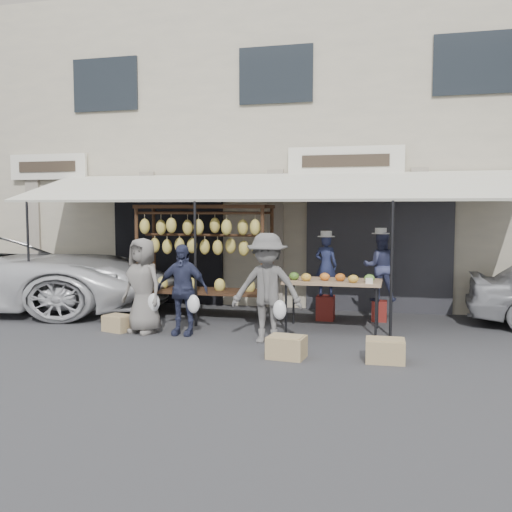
{
  "coord_description": "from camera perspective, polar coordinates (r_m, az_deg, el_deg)",
  "views": [
    {
      "loc": [
        2.59,
        -8.65,
        2.17
      ],
      "look_at": [
        0.08,
        1.4,
        1.3
      ],
      "focal_mm": 40.0,
      "sensor_mm": 36.0,
      "label": 1
    }
  ],
  "objects": [
    {
      "name": "customer_mid",
      "position": [
        9.85,
        -7.39,
        -3.35
      ],
      "size": [
        0.92,
        0.38,
        1.56
      ],
      "primitive_type": "imported",
      "rotation": [
        0.0,
        0.0,
        0.0
      ],
      "color": "#2A2F4A",
      "rests_on": "ground_plane"
    },
    {
      "name": "crate_far",
      "position": [
        10.44,
        -13.63,
        -6.55
      ],
      "size": [
        0.55,
        0.48,
        0.28
      ],
      "primitive_type": "cube",
      "rotation": [
        0.0,
        0.0,
        -0.31
      ],
      "color": "tan",
      "rests_on": "ground_plane"
    },
    {
      "name": "customer_left",
      "position": [
        10.1,
        -11.24,
        -2.93
      ],
      "size": [
        0.94,
        0.77,
        1.66
      ],
      "primitive_type": "imported",
      "rotation": [
        0.0,
        0.0,
        -0.34
      ],
      "color": "slate",
      "rests_on": "ground_plane"
    },
    {
      "name": "stool_left",
      "position": [
        11.21,
        6.96,
        -5.17
      ],
      "size": [
        0.38,
        0.38,
        0.47
      ],
      "primitive_type": "cube",
      "rotation": [
        0.0,
        0.0,
        0.14
      ],
      "color": "maroon",
      "rests_on": "ground_plane"
    },
    {
      "name": "crate_near_a",
      "position": [
        8.39,
        3.08,
        -9.09
      ],
      "size": [
        0.57,
        0.46,
        0.32
      ],
      "primitive_type": "cube",
      "rotation": [
        0.0,
        0.0,
        -0.11
      ],
      "color": "tan",
      "rests_on": "ground_plane"
    },
    {
      "name": "customer_right",
      "position": [
        9.19,
        1.11,
        -3.22
      ],
      "size": [
        1.16,
        0.69,
        1.78
      ],
      "primitive_type": "imported",
      "rotation": [
        0.0,
        0.0,
        0.03
      ],
      "color": "#5A5755",
      "rests_on": "ground_plane"
    },
    {
      "name": "awning",
      "position": [
        11.24,
        0.72,
        6.85
      ],
      "size": [
        10.0,
        2.35,
        2.92
      ],
      "color": "beige",
      "rests_on": "ground_plane"
    },
    {
      "name": "stool_right",
      "position": [
        11.27,
        12.23,
        -5.39
      ],
      "size": [
        0.3,
        0.3,
        0.4
      ],
      "primitive_type": "cube",
      "rotation": [
        0.0,
        0.0,
        0.08
      ],
      "color": "maroon",
      "rests_on": "ground_plane"
    },
    {
      "name": "ground_plane",
      "position": [
        9.29,
        -2.62,
        -8.72
      ],
      "size": [
        90.0,
        90.0,
        0.0
      ],
      "primitive_type": "plane",
      "color": "#2D2D30"
    },
    {
      "name": "shophouse",
      "position": [
        15.44,
        4.35,
        10.28
      ],
      "size": [
        24.0,
        6.15,
        7.3
      ],
      "color": "#BFB295",
      "rests_on": "ground_plane"
    },
    {
      "name": "crate_near_b",
      "position": [
        8.37,
        12.79,
        -9.21
      ],
      "size": [
        0.55,
        0.43,
        0.32
      ],
      "primitive_type": "cube",
      "rotation": [
        0.0,
        0.0,
        0.04
      ],
      "color": "tan",
      "rests_on": "ground_plane"
    },
    {
      "name": "vendor_right",
      "position": [
        11.15,
        12.31,
        -1.03
      ],
      "size": [
        0.7,
        0.58,
        1.33
      ],
      "primitive_type": "imported",
      "rotation": [
        0.0,
        0.0,
        3.27
      ],
      "color": "#393E64",
      "rests_on": "stool_right"
    },
    {
      "name": "produce_table",
      "position": [
        10.15,
        7.65,
        -2.6
      ],
      "size": [
        1.7,
        0.9,
        1.04
      ],
      "color": "tan",
      "rests_on": "ground_plane"
    },
    {
      "name": "banana_rack",
      "position": [
        11.09,
        -5.24,
        1.66
      ],
      "size": [
        2.6,
        0.9,
        2.24
      ],
      "color": "black",
      "rests_on": "ground_plane"
    },
    {
      "name": "vendor_left",
      "position": [
        11.09,
        7.01,
        -0.94
      ],
      "size": [
        0.47,
        0.34,
        1.19
      ],
      "primitive_type": "imported",
      "rotation": [
        0.0,
        0.0,
        3.0
      ],
      "color": "#1F2648",
      "rests_on": "stool_left"
    }
  ]
}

